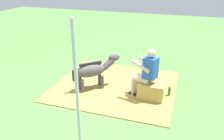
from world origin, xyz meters
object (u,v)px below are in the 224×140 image
object	(u,v)px
soda_bottle	(169,91)
tent_pole_left	(77,92)
hay_bale	(151,91)
pony_standing	(94,70)
person_seated	(146,71)

from	to	relation	value
soda_bottle	tent_pole_left	distance (m)	2.97
hay_bale	tent_pole_left	world-z (taller)	tent_pole_left
soda_bottle	tent_pole_left	size ratio (longest dim) A/B	0.12
pony_standing	soda_bottle	bearing A→B (deg)	-173.64
person_seated	soda_bottle	world-z (taller)	person_seated
soda_bottle	pony_standing	bearing A→B (deg)	6.36
person_seated	pony_standing	bearing A→B (deg)	-0.62
tent_pole_left	hay_bale	bearing A→B (deg)	-112.00
pony_standing	tent_pole_left	size ratio (longest dim) A/B	0.46
person_seated	soda_bottle	distance (m)	0.85
hay_bale	pony_standing	bearing A→B (deg)	-1.90
person_seated	pony_standing	distance (m)	1.39
hay_bale	person_seated	bearing A→B (deg)	-13.09
pony_standing	soda_bottle	xyz separation A→B (m)	(-1.97, -0.22, -0.40)
pony_standing	soda_bottle	world-z (taller)	pony_standing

